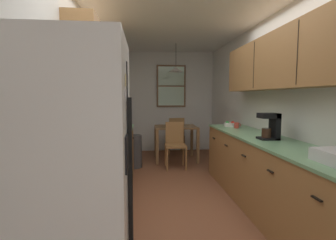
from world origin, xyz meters
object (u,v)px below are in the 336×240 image
Objects in this scene: refrigerator at (76,176)px; mug_by_coffeemaker at (237,125)px; dining_table at (176,132)px; fruit_bowl at (230,124)px; stove_range at (93,196)px; trash_bin at (134,151)px; storage_canister at (101,134)px; microwave_over_range at (76,66)px; coffee_maker at (271,126)px; dining_chair_near at (175,142)px; dining_chair_far at (176,134)px.

mug_by_coffeemaker is at bearing 48.84° from refrigerator.
fruit_bowl reaches higher than dining_table.
stove_range is 1.20× the size of dining_table.
trash_bin is 2.09m from mug_by_coffeemaker.
storage_canister reaches higher than dining_table.
microwave_over_range reaches higher than refrigerator.
coffee_maker reaches higher than fruit_bowl.
dining_chair_near is at bearing 139.49° from fruit_bowl.
fruit_bowl is (1.67, -0.80, 0.61)m from trash_bin.
microwave_over_range is 0.95× the size of trash_bin.
refrigerator is 15.47× the size of mug_by_coffeemaker.
coffee_maker is at bearing -2.06° from storage_canister.
dining_chair_near reaches higher than trash_bin.
refrigerator is 3.41m from dining_chair_near.
trash_bin is at bearing -150.95° from dining_table.
refrigerator is at bearing -149.33° from coffee_maker.
stove_range is (-0.04, 0.68, -0.42)m from refrigerator.
mug_by_coffeemaker is (0.80, -1.54, 0.32)m from dining_table.
coffee_maker is (0.72, -3.18, 0.56)m from dining_chair_far.
dining_chair_near is at bearing 66.26° from stove_range.
dining_chair_near reaches higher than dining_table.
fruit_bowl is (1.97, 1.24, -0.05)m from storage_canister.
trash_bin is 2.05× the size of coffee_maker.
microwave_over_range is 2.85m from fruit_bowl.
dining_chair_near is at bearing -98.33° from dining_chair_far.
dining_chair_near is at bearing 71.48° from refrigerator.
mug_by_coffeemaker and fruit_bowl have the same top height.
storage_canister is 2.00m from coffee_maker.
storage_canister is (-0.01, 0.55, 0.52)m from stove_range.
mug_by_coffeemaker is (2.00, 1.00, -0.04)m from storage_canister.
fruit_bowl is (-0.03, 0.24, -0.01)m from mug_by_coffeemaker.
dining_table is at bearing 117.33° from mug_by_coffeemaker.
storage_canister reaches higher than dining_chair_near.
coffee_maker is (2.00, 0.48, 0.59)m from stove_range.
dining_table is 1.54m from fruit_bowl.
storage_canister reaches higher than dining_chair_far.
storage_canister is at bearing 78.90° from microwave_over_range.
microwave_over_range is at bearing -115.87° from dining_chair_near.
microwave_over_range is 2.25m from coffee_maker.
refrigerator is at bearing -127.91° from fruit_bowl.
refrigerator is at bearing -108.52° from dining_chair_near.
storage_canister is at bearing -115.29° from dining_table.
trash_bin is (0.29, 2.59, -0.15)m from stove_range.
mug_by_coffeemaker is (1.96, 2.24, 0.06)m from refrigerator.
dining_chair_far is 7.83× the size of mug_by_coffeemaker.
stove_range is at bearing -109.23° from dining_chair_far.
dining_table is at bearing 81.49° from dining_chair_near.
refrigerator reaches higher than stove_range.
dining_chair_far reaches higher than dining_table.
refrigerator reaches higher than mug_by_coffeemaker.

